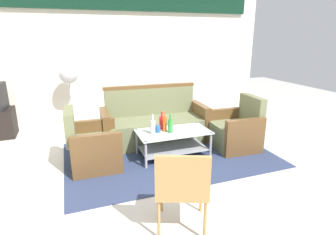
{
  "coord_description": "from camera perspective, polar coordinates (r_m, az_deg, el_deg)",
  "views": [
    {
      "loc": [
        -1.24,
        -3.0,
        1.81
      ],
      "look_at": [
        0.09,
        0.6,
        0.65
      ],
      "focal_mm": 29.24,
      "sensor_mm": 36.0,
      "label": 1
    }
  ],
  "objects": [
    {
      "name": "rug",
      "position": [
        4.35,
        0.23,
        -7.73
      ],
      "size": [
        3.12,
        2.05,
        0.01
      ],
      "primitive_type": "cube",
      "color": "#2D3856",
      "rests_on": "ground"
    },
    {
      "name": "coffee_table",
      "position": [
        4.21,
        1.08,
        -4.64
      ],
      "size": [
        1.1,
        0.6,
        0.4
      ],
      "color": "silver",
      "rests_on": "rug"
    },
    {
      "name": "pedestal_fan",
      "position": [
        5.66,
        -19.95,
        7.72
      ],
      "size": [
        0.36,
        0.36,
        1.27
      ],
      "color": "#2D2D33",
      "rests_on": "ground"
    },
    {
      "name": "ground_plane",
      "position": [
        3.72,
        2.02,
        -12.34
      ],
      "size": [
        14.0,
        14.0,
        0.0
      ],
      "primitive_type": "plane",
      "color": "beige"
    },
    {
      "name": "armchair_left",
      "position": [
        4.04,
        -15.44,
        -6.0
      ],
      "size": [
        0.72,
        0.78,
        0.85
      ],
      "rotation": [
        0.0,
        0.0,
        -1.6
      ],
      "color": "#6B704C",
      "rests_on": "rug"
    },
    {
      "name": "bottle_red",
      "position": [
        4.24,
        -1.3,
        -1.02
      ],
      "size": [
        0.08,
        0.08,
        0.27
      ],
      "color": "red",
      "rests_on": "coffee_table"
    },
    {
      "name": "armchair_right",
      "position": [
        4.67,
        13.93,
        -2.73
      ],
      "size": [
        0.74,
        0.8,
        0.85
      ],
      "rotation": [
        0.0,
        0.0,
        1.51
      ],
      "color": "#6B704C",
      "rests_on": "rug"
    },
    {
      "name": "bottle_orange",
      "position": [
        4.13,
        -0.7,
        -1.31
      ],
      "size": [
        0.06,
        0.06,
        0.31
      ],
      "color": "#D85919",
      "rests_on": "coffee_table"
    },
    {
      "name": "wall_back",
      "position": [
        6.19,
        -8.88,
        13.52
      ],
      "size": [
        6.52,
        0.19,
        2.8
      ],
      "color": "silver",
      "rests_on": "ground"
    },
    {
      "name": "cup",
      "position": [
        4.11,
        -2.17,
        -2.4
      ],
      "size": [
        0.08,
        0.08,
        0.1
      ],
      "primitive_type": "cylinder",
      "color": "#2659A5",
      "rests_on": "coffee_table"
    },
    {
      "name": "couch",
      "position": [
        4.78,
        -2.87,
        -1.44
      ],
      "size": [
        1.83,
        0.82,
        0.96
      ],
      "rotation": [
        0.0,
        0.0,
        3.1
      ],
      "color": "#6B704C",
      "rests_on": "rug"
    },
    {
      "name": "bottle_clear",
      "position": [
        4.02,
        -3.2,
        -1.9
      ],
      "size": [
        0.08,
        0.08,
        0.3
      ],
      "color": "silver",
      "rests_on": "coffee_table"
    },
    {
      "name": "bottle_green",
      "position": [
        4.07,
        0.49,
        -1.68
      ],
      "size": [
        0.07,
        0.07,
        0.29
      ],
      "color": "#2D8C38",
      "rests_on": "coffee_table"
    },
    {
      "name": "wicker_chair",
      "position": [
        2.59,
        2.96,
        -13.8
      ],
      "size": [
        0.63,
        0.63,
        0.84
      ],
      "rotation": [
        0.0,
        0.0,
        -0.39
      ],
      "color": "#AD844C",
      "rests_on": "ground"
    }
  ]
}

